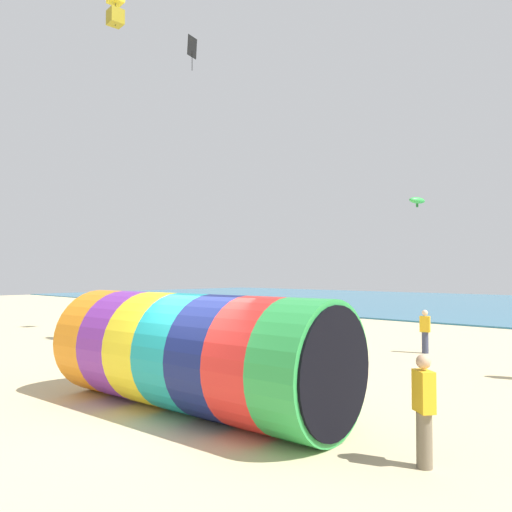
{
  "coord_description": "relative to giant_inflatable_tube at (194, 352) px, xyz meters",
  "views": [
    {
      "loc": [
        7.63,
        -6.34,
        2.98
      ],
      "look_at": [
        -0.73,
        2.63,
        3.39
      ],
      "focal_mm": 35.0,
      "sensor_mm": 36.0,
      "label": 1
    }
  ],
  "objects": [
    {
      "name": "kite_black_diamond",
      "position": [
        -9.92,
        8.12,
        12.48
      ],
      "size": [
        0.23,
        0.67,
        1.64
      ],
      "color": "black"
    },
    {
      "name": "giant_inflatable_tube",
      "position": [
        0.0,
        0.0,
        0.0
      ],
      "size": [
        7.21,
        3.01,
        2.53
      ],
      "color": "orange",
      "rests_on": "ground"
    },
    {
      "name": "ground_plane",
      "position": [
        0.71,
        -0.63,
        -1.26
      ],
      "size": [
        120.0,
        120.0,
        0.0
      ],
      "primitive_type": "plane",
      "color": "#CCBA8C"
    },
    {
      "name": "kite_green_parafoil",
      "position": [
        -3.01,
        17.35,
        5.42
      ],
      "size": [
        0.8,
        1.13,
        0.58
      ],
      "color": "green"
    },
    {
      "name": "kite_handler",
      "position": [
        4.97,
        0.42,
        -0.38
      ],
      "size": [
        0.42,
        0.39,
        1.73
      ],
      "color": "#726651",
      "rests_on": "ground"
    },
    {
      "name": "bystander_mid_beach",
      "position": [
        0.29,
        10.82,
        -0.45
      ],
      "size": [
        0.41,
        0.31,
        1.6
      ],
      "color": "#383D56",
      "rests_on": "ground"
    },
    {
      "name": "kite_yellow_box",
      "position": [
        -10.01,
        4.04,
        12.89
      ],
      "size": [
        0.64,
        0.64,
        1.67
      ],
      "color": "yellow"
    }
  ]
}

